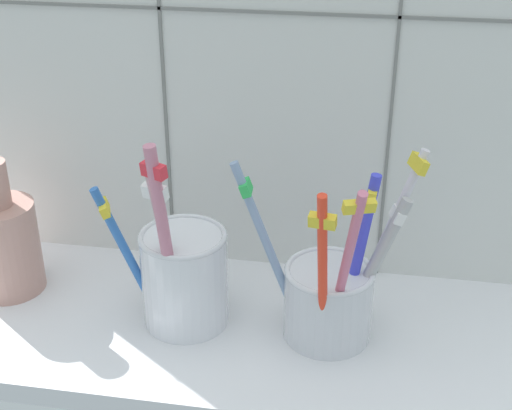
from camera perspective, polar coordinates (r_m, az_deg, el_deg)
name	(u,v)px	position (r cm, az deg, el deg)	size (l,w,h in cm)	color
counter_slab	(256,335)	(67.44, -0.02, -10.20)	(64.00, 22.00, 2.00)	silver
tile_wall_back	(277,69)	(68.14, 1.69, 10.65)	(64.00, 2.20, 45.00)	silver
toothbrush_cup_left	(183,273)	(65.15, -5.75, -5.38)	(11.36, 9.08, 19.13)	white
toothbrush_cup_right	(331,293)	(63.67, 5.91, -6.91)	(16.06, 11.06, 17.67)	silver
ceramic_vase	(4,242)	(73.40, -19.24, -2.80)	(6.68, 6.68, 13.52)	tan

